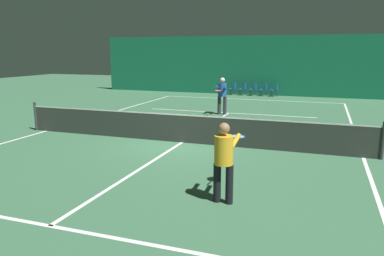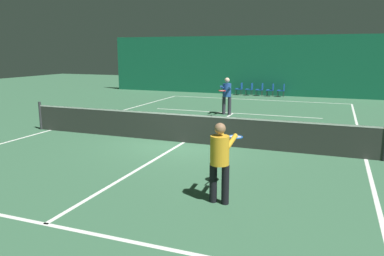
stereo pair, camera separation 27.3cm
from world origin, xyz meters
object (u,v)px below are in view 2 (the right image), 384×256
at_px(courtside_chair_2, 260,89).
at_px(courtside_chair_3, 271,89).
at_px(tennis_net, 184,127).
at_px(courtside_chair_1, 250,88).
at_px(player_near, 220,156).
at_px(courtside_chair_4, 282,89).
at_px(courtside_chair_0, 240,88).
at_px(player_far, 227,93).

relative_size(courtside_chair_2, courtside_chair_3, 1.00).
relative_size(tennis_net, courtside_chair_1, 14.29).
bearing_deg(player_near, courtside_chair_3, 9.45).
relative_size(tennis_net, courtside_chair_3, 14.29).
relative_size(courtside_chair_2, courtside_chair_4, 1.00).
relative_size(courtside_chair_0, courtside_chair_2, 1.00).
distance_m(player_near, courtside_chair_4, 18.45).
bearing_deg(tennis_net, player_far, 92.05).
relative_size(player_near, courtside_chair_3, 1.93).
height_order(courtside_chair_0, courtside_chair_4, same).
bearing_deg(tennis_net, courtside_chair_4, 84.82).
xyz_separation_m(player_far, courtside_chair_2, (0.06, 8.17, -0.53)).
xyz_separation_m(player_near, courtside_chair_3, (-2.00, 18.40, -0.46)).
bearing_deg(courtside_chair_3, courtside_chair_1, -90.00).
bearing_deg(courtside_chair_4, courtside_chair_2, -90.00).
distance_m(tennis_net, courtside_chair_3, 14.05).
bearing_deg(courtside_chair_1, courtside_chair_0, -90.00).
distance_m(courtside_chair_1, courtside_chair_4, 2.13).
bearing_deg(courtside_chair_0, player_far, 9.48).
bearing_deg(courtside_chair_1, tennis_net, 3.52).
bearing_deg(courtside_chair_3, player_near, 6.20).
height_order(courtside_chair_0, courtside_chair_1, same).
distance_m(tennis_net, courtside_chair_4, 14.10).
bearing_deg(courtside_chair_1, player_far, 4.57).
distance_m(courtside_chair_1, courtside_chair_3, 1.42).
bearing_deg(tennis_net, courtside_chair_0, 96.40).
xyz_separation_m(courtside_chair_0, courtside_chair_4, (2.85, 0.00, 0.00)).
height_order(tennis_net, courtside_chair_1, tennis_net).
height_order(player_near, courtside_chair_2, player_near).
bearing_deg(player_near, tennis_net, 33.66).
relative_size(player_far, courtside_chair_1, 2.08).
height_order(player_far, courtside_chair_3, player_far).
distance_m(tennis_net, courtside_chair_1, 14.07).
relative_size(courtside_chair_0, courtside_chair_1, 1.00).
xyz_separation_m(player_near, courtside_chair_0, (-4.13, 18.40, -0.46)).
height_order(tennis_net, player_far, player_far).
xyz_separation_m(player_far, courtside_chair_4, (1.48, 8.17, -0.53)).
bearing_deg(courtside_chair_4, courtside_chair_1, -90.00).
bearing_deg(player_near, courtside_chair_1, 13.78).
distance_m(tennis_net, courtside_chair_0, 14.13).
bearing_deg(courtside_chair_0, courtside_chair_2, 90.00).
relative_size(courtside_chair_1, courtside_chair_4, 1.00).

